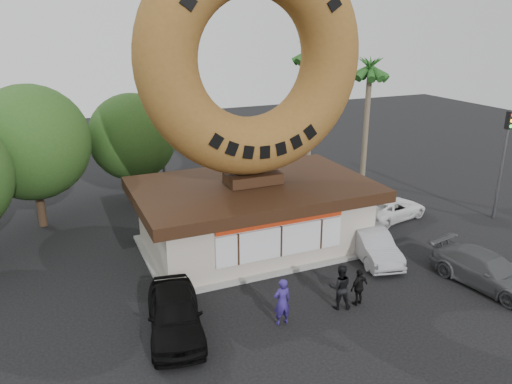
{
  "coord_description": "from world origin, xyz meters",
  "views": [
    {
      "loc": [
        -8.87,
        -14.75,
        10.67
      ],
      "look_at": [
        -0.72,
        4.0,
        3.59
      ],
      "focal_mm": 35.0,
      "sensor_mm": 36.0,
      "label": 1
    }
  ],
  "objects": [
    {
      "name": "palm_far",
      "position": [
        11.0,
        12.5,
        7.48
      ],
      "size": [
        2.6,
        2.6,
        8.75
      ],
      "color": "#726651",
      "rests_on": "ground"
    },
    {
      "name": "traffic_signal",
      "position": [
        14.0,
        3.99,
        3.87
      ],
      "size": [
        0.3,
        0.38,
        6.07
      ],
      "color": "#59595E",
      "rests_on": "ground"
    },
    {
      "name": "person_left",
      "position": [
        -1.66,
        -0.56,
        0.92
      ],
      "size": [
        0.68,
        0.45,
        1.85
      ],
      "primitive_type": "imported",
      "rotation": [
        0.0,
        0.0,
        3.15
      ],
      "color": "navy",
      "rests_on": "ground"
    },
    {
      "name": "car_black",
      "position": [
        -5.41,
        0.47,
        0.79
      ],
      "size": [
        2.67,
        4.9,
        1.58
      ],
      "primitive_type": "imported",
      "rotation": [
        0.0,
        0.0,
        -0.18
      ],
      "color": "black",
      "rests_on": "ground"
    },
    {
      "name": "donut_shop",
      "position": [
        0.0,
        5.98,
        1.77
      ],
      "size": [
        11.2,
        7.2,
        3.8
      ],
      "color": "beige",
      "rests_on": "ground"
    },
    {
      "name": "street_lamp",
      "position": [
        -1.86,
        16.0,
        4.48
      ],
      "size": [
        2.11,
        0.2,
        8.0
      ],
      "color": "#59595E",
      "rests_on": "ground"
    },
    {
      "name": "car_grey",
      "position": [
        7.49,
        -1.47,
        0.71
      ],
      "size": [
        2.77,
        5.13,
        1.41
      ],
      "primitive_type": "imported",
      "rotation": [
        0.0,
        0.0,
        0.17
      ],
      "color": "#545659",
      "rests_on": "ground"
    },
    {
      "name": "ground",
      "position": [
        0.0,
        0.0,
        0.0
      ],
      "size": [
        90.0,
        90.0,
        0.0
      ],
      "primitive_type": "plane",
      "color": "black",
      "rests_on": "ground"
    },
    {
      "name": "car_white",
      "position": [
        8.67,
        6.24,
        0.58
      ],
      "size": [
        4.48,
        2.69,
        1.16
      ],
      "primitive_type": "imported",
      "rotation": [
        0.0,
        0.0,
        1.76
      ],
      "color": "white",
      "rests_on": "ground"
    },
    {
      "name": "palm_near",
      "position": [
        7.5,
        14.0,
        8.41
      ],
      "size": [
        2.6,
        2.6,
        9.75
      ],
      "color": "#726651",
      "rests_on": "ground"
    },
    {
      "name": "tree_mid",
      "position": [
        -4.0,
        15.0,
        4.02
      ],
      "size": [
        5.2,
        5.2,
        6.63
      ],
      "color": "#473321",
      "rests_on": "ground"
    },
    {
      "name": "giant_donut",
      "position": [
        0.0,
        6.0,
        9.05
      ],
      "size": [
        10.51,
        2.68,
        10.51
      ],
      "primitive_type": "torus",
      "rotation": [
        1.57,
        0.0,
        0.0
      ],
      "color": "brown",
      "rests_on": "donut_shop"
    },
    {
      "name": "person_right",
      "position": [
        1.7,
        -0.57,
        0.77
      ],
      "size": [
        0.97,
        0.58,
        1.54
      ],
      "primitive_type": "imported",
      "rotation": [
        0.0,
        0.0,
        3.38
      ],
      "color": "black",
      "rests_on": "ground"
    },
    {
      "name": "person_center",
      "position": [
        0.88,
        -0.48,
        0.91
      ],
      "size": [
        1.08,
        0.98,
        1.82
      ],
      "primitive_type": "imported",
      "rotation": [
        0.0,
        0.0,
        2.74
      ],
      "color": "black",
      "rests_on": "ground"
    },
    {
      "name": "car_silver",
      "position": [
        4.61,
        2.59,
        0.71
      ],
      "size": [
        2.41,
        4.51,
        1.41
      ],
      "primitive_type": "imported",
      "rotation": [
        0.0,
        0.0,
        -0.23
      ],
      "color": "#97989C",
      "rests_on": "ground"
    },
    {
      "name": "tree_west",
      "position": [
        -9.5,
        13.0,
        4.64
      ],
      "size": [
        6.0,
        6.0,
        7.65
      ],
      "color": "#473321",
      "rests_on": "ground"
    }
  ]
}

